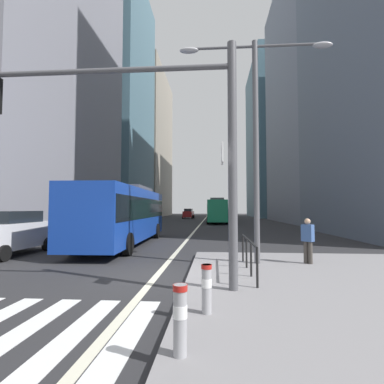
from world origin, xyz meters
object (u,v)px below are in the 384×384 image
Objects in this scene: city_bus_blue_oncoming at (125,212)px; car_receding_near at (228,214)px; bollard_left at (207,286)px; pedestrian_waiting at (308,239)px; bollard_front at (180,316)px; sedan_white_oncoming at (9,233)px; traffic_signal_gantry at (144,125)px; street_lamp_post at (256,119)px; city_bus_red_distant at (218,209)px; city_bus_red_receding at (217,210)px; car_oncoming_mid at (188,213)px.

car_receding_near is (7.60, 36.01, -0.85)m from city_bus_blue_oncoming.
bollard_left is 6.11m from pedestrian_waiting.
sedan_white_oncoming is at bearing 135.50° from bollard_front.
street_lamp_post is (3.23, 3.44, 1.15)m from traffic_signal_gantry.
traffic_signal_gantry reaches higher than pedestrian_waiting.
city_bus_blue_oncoming reaches higher than bollard_left.
bollard_front is at bearing -44.50° from sedan_white_oncoming.
city_bus_blue_oncoming is 48.25m from city_bus_red_distant.
city_bus_red_receding is 23.12m from city_bus_red_distant.
sedan_white_oncoming is at bearing -108.09° from city_bus_red_receding.
sedan_white_oncoming is 0.38× the size of city_bus_red_distant.
bollard_left is (0.31, 1.56, -0.02)m from bollard_front.
street_lamp_post reaches higher than car_receding_near.
sedan_white_oncoming is 2.77× the size of pedestrian_waiting.
street_lamp_post is (6.57, -47.35, 4.29)m from car_oncoming_mid.
sedan_white_oncoming is 45.66m from car_oncoming_mid.
sedan_white_oncoming and car_receding_near have the same top height.
city_bus_red_distant is at bearing 88.95° from city_bus_red_receding.
city_bus_blue_oncoming is 10.12m from pedestrian_waiting.
pedestrian_waiting is (8.30, -5.73, -0.83)m from city_bus_blue_oncoming.
car_receding_near is 42.03m from street_lamp_post.
sedan_white_oncoming is 52.76m from city_bus_red_distant.
bollard_front is at bearing -106.55° from street_lamp_post.
city_bus_red_distant is at bearing 83.06° from city_bus_blue_oncoming.
traffic_signal_gantry is 7.09× the size of bollard_front.
city_bus_blue_oncoming is 1.00× the size of city_bus_red_receding.
sedan_white_oncoming is at bearing 169.99° from street_lamp_post.
car_receding_near is (11.57, 39.94, 0.00)m from sedan_white_oncoming.
street_lamp_post is at bearing -178.02° from pedestrian_waiting.
city_bus_red_receding reaches higher than sedan_white_oncoming.
city_bus_blue_oncoming is 1.78× the size of traffic_signal_gantry.
pedestrian_waiting is at bearing -84.58° from city_bus_red_receding.
traffic_signal_gantry is 4.84m from bollard_front.
bollard_front is (4.60, -12.36, -1.18)m from city_bus_blue_oncoming.
bollard_left is at bearing -90.90° from city_bus_red_distant.
city_bus_blue_oncoming is 10.07m from traffic_signal_gantry.
traffic_signal_gantry is 4.14m from bollard_left.
city_bus_red_receding is 13.03× the size of bollard_left.
car_oncoming_mid reaches higher than bollard_left.
car_receding_near reaches higher than bollard_left.
city_bus_blue_oncoming is 1.02× the size of city_bus_red_distant.
city_bus_blue_oncoming is at bearing 110.42° from bollard_front.
sedan_white_oncoming is 4.72× the size of bollard_front.
street_lamp_post is at bearing -91.44° from car_receding_near.
bollard_front is (-1.23, -60.25, -1.18)m from city_bus_red_distant.
city_bus_blue_oncoming is at bearing 145.40° from pedestrian_waiting.
bollard_front is at bearing -119.20° from pedestrian_waiting.
pedestrian_waiting is (0.70, -41.74, 0.02)m from car_receding_near.
sedan_white_oncoming is at bearing -135.29° from city_bus_blue_oncoming.
street_lamp_post is at bearing 46.81° from traffic_signal_gantry.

